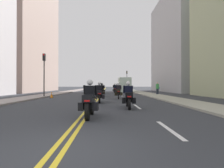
{
  "coord_description": "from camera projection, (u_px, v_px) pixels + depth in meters",
  "views": [
    {
      "loc": [
        1.0,
        -3.58,
        1.33
      ],
      "look_at": [
        1.53,
        16.94,
        1.48
      ],
      "focal_mm": 29.91,
      "sensor_mm": 36.0,
      "label": 1
    }
  ],
  "objects": [
    {
      "name": "traffic_cone_0",
      "position": [
        52.0,
        95.0,
        19.67
      ],
      "size": [
        0.37,
        0.37,
        0.69
      ],
      "color": "black",
      "rests_on": "ground"
    },
    {
      "name": "motorcycle_1",
      "position": [
        128.0,
        97.0,
        10.82
      ],
      "size": [
        0.78,
        2.19,
        1.57
      ],
      "rotation": [
        0.0,
        0.0,
        -0.04
      ],
      "color": "black",
      "rests_on": "ground"
    },
    {
      "name": "building_right_1",
      "position": [
        184.0,
        44.0,
        39.09
      ],
      "size": [
        9.37,
        19.75,
        20.19
      ],
      "color": "#A5A7AA",
      "rests_on": "ground"
    },
    {
      "name": "traffic_light_near",
      "position": [
        44.0,
        67.0,
        21.01
      ],
      "size": [
        0.28,
        0.38,
        4.9
      ],
      "color": "black",
      "rests_on": "ground"
    },
    {
      "name": "motorcycle_6",
      "position": [
        103.0,
        90.0,
        28.93
      ],
      "size": [
        0.77,
        2.11,
        1.61
      ],
      "rotation": [
        0.0,
        0.0,
        -0.03
      ],
      "color": "black",
      "rests_on": "ground"
    },
    {
      "name": "motorcycle_0",
      "position": [
        90.0,
        102.0,
        7.66
      ],
      "size": [
        0.78,
        2.13,
        1.59
      ],
      "rotation": [
        0.0,
        0.0,
        -0.04
      ],
      "color": "black",
      "rests_on": "ground"
    },
    {
      "name": "pedestrian_0",
      "position": [
        157.0,
        88.0,
        25.47
      ],
      "size": [
        0.49,
        0.24,
        1.76
      ],
      "rotation": [
        0.0,
        0.0,
        0.06
      ],
      "color": "#212733",
      "rests_on": "ground"
    },
    {
      "name": "lane_dashes_white",
      "position": [
        118.0,
        93.0,
        32.6
      ],
      "size": [
        0.14,
        56.4,
        0.01
      ],
      "color": "silver",
      "rests_on": "ground"
    },
    {
      "name": "sidewalk_left",
      "position": [
        78.0,
        90.0,
        51.34
      ],
      "size": [
        2.53,
        144.0,
        0.12
      ],
      "primitive_type": "cube",
      "color": "gray",
      "rests_on": "ground"
    },
    {
      "name": "building_left_1",
      "position": [
        24.0,
        20.0,
        40.59
      ],
      "size": [
        9.39,
        21.91,
        31.19
      ],
      "color": "tan",
      "rests_on": "ground"
    },
    {
      "name": "motorcycle_2",
      "position": [
        99.0,
        94.0,
        14.34
      ],
      "size": [
        0.78,
        2.13,
        1.62
      ],
      "rotation": [
        0.0,
        0.0,
        0.06
      ],
      "color": "black",
      "rests_on": "ground"
    },
    {
      "name": "ground_plane",
      "position": [
        104.0,
        90.0,
        51.52
      ],
      "size": [
        264.0,
        264.0,
        0.0
      ],
      "primitive_type": "plane",
      "color": "#2E3136"
    },
    {
      "name": "motorcycle_7",
      "position": [
        115.0,
        89.0,
        32.84
      ],
      "size": [
        0.78,
        2.23,
        1.68
      ],
      "rotation": [
        0.0,
        0.0,
        0.05
      ],
      "color": "black",
      "rests_on": "ground"
    },
    {
      "name": "centreline_yellow_inner",
      "position": [
        103.0,
        90.0,
        51.52
      ],
      "size": [
        0.12,
        132.0,
        0.01
      ],
      "primitive_type": "cube",
      "color": "yellow",
      "rests_on": "ground"
    },
    {
      "name": "sidewalk_right",
      "position": [
        129.0,
        90.0,
        51.7
      ],
      "size": [
        2.53,
        144.0,
        0.12
      ],
      "primitive_type": "cube",
      "color": "#9A9888",
      "rests_on": "ground"
    },
    {
      "name": "motorcycle_5",
      "position": [
        117.0,
        90.0,
        25.09
      ],
      "size": [
        0.77,
        2.13,
        1.66
      ],
      "rotation": [
        0.0,
        0.0,
        -0.02
      ],
      "color": "black",
      "rests_on": "ground"
    },
    {
      "name": "traffic_light_far",
      "position": [
        127.0,
        77.0,
        48.57
      ],
      "size": [
        0.28,
        0.38,
        5.12
      ],
      "color": "black",
      "rests_on": "ground"
    },
    {
      "name": "motorcycle_4",
      "position": [
        102.0,
        91.0,
        21.95
      ],
      "size": [
        0.76,
        2.19,
        1.61
      ],
      "rotation": [
        0.0,
        0.0,
        -0.01
      ],
      "color": "black",
      "rests_on": "ground"
    },
    {
      "name": "parked_truck",
      "position": [
        124.0,
        86.0,
        36.87
      ],
      "size": [
        2.2,
        6.5,
        2.8
      ],
      "color": "beige",
      "rests_on": "ground"
    },
    {
      "name": "centreline_yellow_outer",
      "position": [
        104.0,
        90.0,
        51.53
      ],
      "size": [
        0.12,
        132.0,
        0.01
      ],
      "primitive_type": "cube",
      "color": "yellow",
      "rests_on": "ground"
    },
    {
      "name": "motorcycle_3",
      "position": [
        119.0,
        92.0,
        18.49
      ],
      "size": [
        0.78,
        2.18,
        1.62
      ],
      "rotation": [
        0.0,
        0.0,
        -0.06
      ],
      "color": "black",
      "rests_on": "ground"
    }
  ]
}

